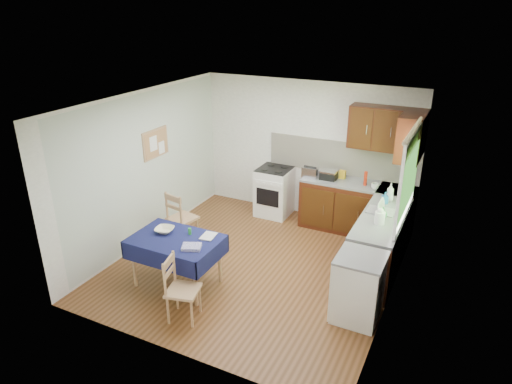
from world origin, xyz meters
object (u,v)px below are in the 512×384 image
at_px(chair_near, 180,287).
at_px(kettle, 380,217).
at_px(chair_far, 180,216).
at_px(dish_rack, 381,210).
at_px(sandwich_press, 329,175).
at_px(dining_table, 176,245).
at_px(toaster, 310,172).

relative_size(chair_near, kettle, 3.65).
distance_m(chair_far, chair_near, 1.97).
height_order(chair_near, dish_rack, dish_rack).
xyz_separation_m(chair_far, dish_rack, (3.05, 0.73, 0.43)).
bearing_deg(sandwich_press, chair_near, -126.17).
relative_size(sandwich_press, kettle, 1.14).
bearing_deg(sandwich_press, chair_far, -161.38).
relative_size(dining_table, sandwich_press, 4.48).
relative_size(dining_table, toaster, 4.59).
bearing_deg(toaster, sandwich_press, -11.03).
height_order(chair_near, sandwich_press, sandwich_press).
height_order(toaster, sandwich_press, toaster).
bearing_deg(kettle, dish_rack, 99.34).
bearing_deg(chair_near, dining_table, 23.95).
relative_size(chair_near, dish_rack, 2.25).
relative_size(chair_far, kettle, 3.87).
xyz_separation_m(dining_table, sandwich_press, (1.31, 2.69, 0.35)).
bearing_deg(dining_table, dish_rack, 28.10).
bearing_deg(chair_near, sandwich_press, -28.30).
xyz_separation_m(chair_far, toaster, (1.64, 1.61, 0.51)).
distance_m(dining_table, toaster, 2.83).
height_order(toaster, dish_rack, toaster).
distance_m(dining_table, kettle, 2.84).
height_order(chair_far, chair_near, chair_far).
bearing_deg(kettle, toaster, 139.19).
xyz_separation_m(dish_rack, kettle, (0.07, -0.40, 0.08)).
distance_m(chair_near, toaster, 3.32).
distance_m(chair_near, kettle, 2.85).
bearing_deg(kettle, dining_table, -151.26).
xyz_separation_m(dining_table, chair_near, (0.47, -0.60, -0.17)).
bearing_deg(chair_far, kettle, -161.48).
bearing_deg(dish_rack, kettle, -79.27).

